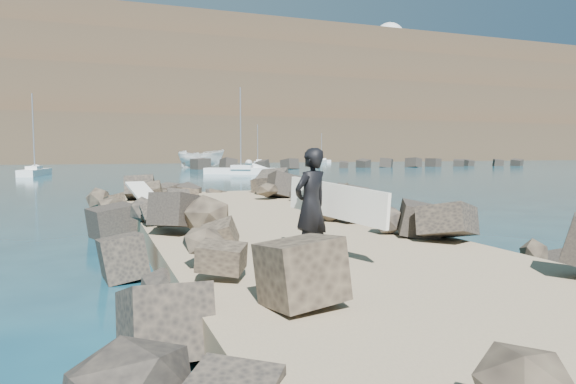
% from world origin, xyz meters
% --- Properties ---
extents(ground, '(800.00, 800.00, 0.00)m').
position_xyz_m(ground, '(0.00, 0.00, 0.00)').
color(ground, '#0F384C').
rests_on(ground, ground).
extents(jetty, '(6.00, 26.00, 0.60)m').
position_xyz_m(jetty, '(0.00, -2.00, 0.30)').
color(jetty, '#8C7759').
rests_on(jetty, ground).
extents(riprap_left, '(2.60, 22.00, 1.00)m').
position_xyz_m(riprap_left, '(-2.90, -1.50, 0.50)').
color(riprap_left, black).
rests_on(riprap_left, ground).
extents(riprap_right, '(2.60, 22.00, 1.00)m').
position_xyz_m(riprap_right, '(2.90, -1.50, 0.50)').
color(riprap_right, black).
rests_on(riprap_right, ground).
extents(breakwater_secondary, '(52.00, 4.00, 1.20)m').
position_xyz_m(breakwater_secondary, '(35.00, 55.00, 0.60)').
color(breakwater_secondary, black).
rests_on(breakwater_secondary, ground).
extents(headland, '(360.00, 140.00, 32.00)m').
position_xyz_m(headland, '(10.00, 160.00, 16.00)').
color(headland, '#2D4919').
rests_on(headland, ground).
extents(surfboard_resting, '(0.92, 2.42, 0.08)m').
position_xyz_m(surfboard_resting, '(-2.70, 4.27, 1.04)').
color(surfboard_resting, white).
rests_on(surfboard_resting, riprap_left).
extents(boat_imported, '(7.27, 5.54, 2.65)m').
position_xyz_m(boat_imported, '(10.39, 61.79, 1.33)').
color(boat_imported, silver).
rests_on(boat_imported, ground).
extents(surfer_with_board, '(1.24, 2.23, 1.87)m').
position_xyz_m(surfer_with_board, '(-0.69, -4.05, 1.54)').
color(surfer_with_board, black).
rests_on(surfer_with_board, jetty).
extents(radome, '(11.14, 11.14, 17.65)m').
position_xyz_m(radome, '(99.34, 155.64, 42.26)').
color(radome, white).
rests_on(radome, headland).
extents(sailboat_c, '(7.44, 5.36, 9.17)m').
position_xyz_m(sailboat_c, '(10.34, 40.30, 0.35)').
color(sailboat_c, white).
rests_on(sailboat_c, ground).
extents(sailboat_a, '(2.60, 6.89, 8.16)m').
position_xyz_m(sailboat_a, '(-9.53, 44.09, 0.35)').
color(sailboat_a, white).
rests_on(sailboat_a, ground).
extents(sailboat_f, '(2.23, 5.06, 6.19)m').
position_xyz_m(sailboat_f, '(39.54, 84.13, 0.35)').
color(sailboat_f, white).
rests_on(sailboat_f, ground).
extents(sailboat_d, '(2.75, 5.91, 7.11)m').
position_xyz_m(sailboat_d, '(22.35, 72.80, 0.35)').
color(sailboat_d, white).
rests_on(sailboat_d, ground).
extents(headland_buildings, '(137.50, 30.50, 5.00)m').
position_xyz_m(headland_buildings, '(16.81, 152.19, 33.97)').
color(headland_buildings, white).
rests_on(headland_buildings, headland).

